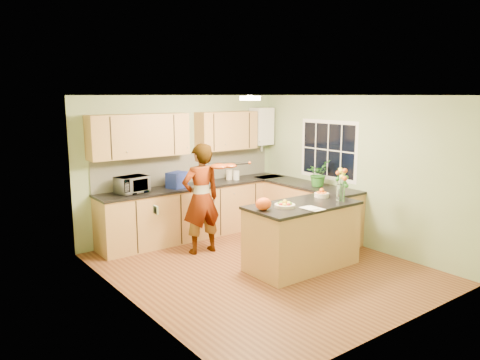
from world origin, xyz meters
TOP-DOWN VIEW (x-y plane):
  - floor at (0.00, 0.00)m, footprint 4.50×4.50m
  - ceiling at (0.00, 0.00)m, footprint 4.00×4.50m
  - wall_back at (0.00, 2.25)m, footprint 4.00×0.02m
  - wall_front at (0.00, -2.25)m, footprint 4.00×0.02m
  - wall_left at (-2.00, 0.00)m, footprint 0.02×4.50m
  - wall_right at (2.00, 0.00)m, footprint 0.02×4.50m
  - back_counter at (0.10, 1.95)m, footprint 3.64×0.62m
  - right_counter at (1.70, 0.85)m, footprint 0.62×2.24m
  - splashback at (0.10, 2.23)m, footprint 3.60×0.02m
  - upper_cabinets at (-0.18, 2.08)m, footprint 3.20×0.34m
  - boiler at (1.70, 2.09)m, footprint 0.40×0.30m
  - window_right at (1.99, 0.60)m, footprint 0.01×1.30m
  - light_switch at (-1.99, -0.60)m, footprint 0.02×0.09m
  - ceiling_lamp at (0.00, 0.30)m, footprint 0.30×0.30m
  - peninsula_island at (0.50, -0.30)m, footprint 1.67×0.85m
  - fruit_dish at (0.15, -0.30)m, footprint 0.29×0.29m
  - orange_bowl at (1.05, -0.15)m, footprint 0.22×0.22m
  - flower_vase at (1.10, -0.48)m, footprint 0.29×0.29m
  - orange_bag at (-0.20, -0.25)m, footprint 0.25×0.22m
  - papers at (0.40, -0.60)m, footprint 0.21×0.29m
  - violinist at (-0.32, 1.14)m, footprint 0.68×0.47m
  - violin at (-0.12, 0.92)m, footprint 0.69×0.60m
  - microwave at (-1.12, 1.96)m, footprint 0.55×0.42m
  - blue_box at (-0.31, 1.92)m, footprint 0.40×0.35m
  - kettle at (0.38, 1.98)m, footprint 0.17×0.17m
  - jar_cream at (0.85, 2.00)m, footprint 0.15×0.15m
  - jar_white at (0.94, 1.90)m, footprint 0.14×0.14m
  - potted_plant at (1.70, 0.55)m, footprint 0.50×0.47m

SIDE VIEW (x-z plane):
  - floor at x=0.00m, z-range 0.00..0.00m
  - back_counter at x=0.10m, z-range 0.00..0.94m
  - right_counter at x=1.70m, z-range 0.00..0.94m
  - peninsula_island at x=0.50m, z-range 0.00..0.96m
  - violinist at x=-0.32m, z-range 0.00..1.77m
  - papers at x=0.40m, z-range 0.96..0.97m
  - fruit_dish at x=0.15m, z-range 0.95..1.05m
  - orange_bowl at x=1.05m, z-range 0.95..1.08m
  - jar_white at x=0.94m, z-range 0.94..1.11m
  - jar_cream at x=0.85m, z-range 0.94..1.12m
  - orange_bag at x=-0.20m, z-range 0.96..1.13m
  - kettle at x=0.38m, z-range 0.91..1.22m
  - blue_box at x=-0.31m, z-range 0.94..1.21m
  - microwave at x=-1.12m, z-range 0.94..1.21m
  - potted_plant at x=1.70m, z-range 0.94..1.39m
  - splashback at x=0.10m, z-range 0.94..1.46m
  - wall_back at x=0.00m, z-range 0.00..2.50m
  - wall_front at x=0.00m, z-range 0.00..2.50m
  - wall_left at x=-2.00m, z-range 0.00..2.50m
  - wall_right at x=2.00m, z-range 0.00..2.50m
  - light_switch at x=-1.99m, z-range 1.26..1.34m
  - flower_vase at x=1.10m, z-range 1.04..1.58m
  - violin at x=-0.12m, z-range 1.33..1.50m
  - window_right at x=1.99m, z-range 1.02..2.08m
  - upper_cabinets at x=-0.18m, z-range 1.50..2.20m
  - boiler at x=1.70m, z-range 1.47..2.33m
  - ceiling_lamp at x=0.00m, z-range 2.43..2.50m
  - ceiling at x=0.00m, z-range 2.49..2.51m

